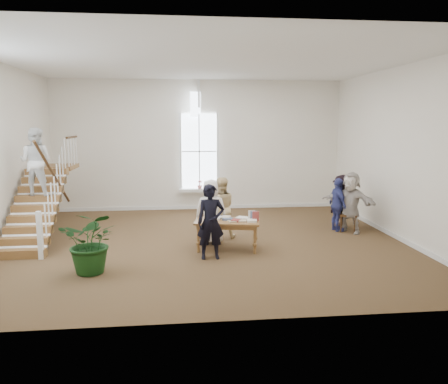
{
  "coord_description": "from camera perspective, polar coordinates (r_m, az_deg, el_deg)",
  "views": [
    {
      "loc": [
        -0.77,
        -10.82,
        3.05
      ],
      "look_at": [
        0.44,
        0.4,
        1.25
      ],
      "focal_mm": 35.0,
      "sensor_mm": 36.0,
      "label": 1
    }
  ],
  "objects": [
    {
      "name": "woman_cluster_a",
      "position": [
        12.71,
        14.62,
        -1.62
      ],
      "size": [
        0.46,
        0.92,
        1.51
      ],
      "primitive_type": "imported",
      "rotation": [
        0.0,
        0.0,
        1.68
      ],
      "color": "#383F87",
      "rests_on": "ground"
    },
    {
      "name": "elderly_woman",
      "position": [
        11.02,
        -1.72,
        -2.58
      ],
      "size": [
        0.87,
        0.64,
        1.65
      ],
      "primitive_type": "imported",
      "rotation": [
        0.0,
        0.0,
        2.99
      ],
      "color": "silver",
      "rests_on": "ground"
    },
    {
      "name": "woman_cluster_b",
      "position": [
        13.23,
        15.11,
        -1.15
      ],
      "size": [
        1.14,
        1.08,
        1.55
      ],
      "primitive_type": "imported",
      "rotation": [
        0.0,
        0.0,
        3.84
      ],
      "color": "black",
      "rests_on": "ground"
    },
    {
      "name": "side_chair",
      "position": [
        12.84,
        16.0,
        -2.35
      ],
      "size": [
        0.6,
        0.6,
        1.04
      ],
      "rotation": [
        0.0,
        0.0,
        -0.43
      ],
      "color": "#3D2410",
      "rests_on": "ground"
    },
    {
      "name": "person_yellow",
      "position": [
        11.54,
        -0.43,
        -2.09
      ],
      "size": [
        0.83,
        0.66,
        1.63
      ],
      "primitive_type": "imported",
      "rotation": [
        0.0,
        0.0,
        3.2
      ],
      "color": "beige",
      "rests_on": "ground"
    },
    {
      "name": "staircase",
      "position": [
        12.2,
        -23.13,
        1.61
      ],
      "size": [
        1.1,
        4.1,
        2.92
      ],
      "color": "brown",
      "rests_on": "ground"
    },
    {
      "name": "police_officer",
      "position": [
        9.79,
        -1.74,
        -3.92
      ],
      "size": [
        0.64,
        0.44,
        1.69
      ],
      "primitive_type": "imported",
      "rotation": [
        0.0,
        0.0,
        0.06
      ],
      "color": "black",
      "rests_on": "ground"
    },
    {
      "name": "floor_plant",
      "position": [
        9.3,
        -16.86,
        -6.26
      ],
      "size": [
        1.3,
        1.17,
        1.3
      ],
      "primitive_type": "imported",
      "rotation": [
        0.0,
        0.0,
        -0.14
      ],
      "color": "#113511",
      "rests_on": "ground"
    },
    {
      "name": "ground",
      "position": [
        11.27,
        -2.01,
        -6.63
      ],
      "size": [
        10.0,
        10.0,
        0.0
      ],
      "primitive_type": "plane",
      "color": "#46331B",
      "rests_on": "ground"
    },
    {
      "name": "library_table",
      "position": [
        10.53,
        0.54,
        -4.15
      ],
      "size": [
        1.66,
        1.05,
        0.79
      ],
      "rotation": [
        0.0,
        0.0,
        -0.19
      ],
      "color": "brown",
      "rests_on": "ground"
    },
    {
      "name": "room_shell",
      "position": [
        15.46,
        -3.19,
        -0.8
      ],
      "size": [
        10.49,
        10.0,
        10.0
      ],
      "color": "silver",
      "rests_on": "ground"
    },
    {
      "name": "woman_cluster_c",
      "position": [
        12.62,
        16.18,
        -1.31
      ],
      "size": [
        1.42,
        1.53,
        1.71
      ],
      "primitive_type": "imported",
      "rotation": [
        0.0,
        0.0,
        5.42
      ],
      "color": "beige",
      "rests_on": "ground"
    }
  ]
}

